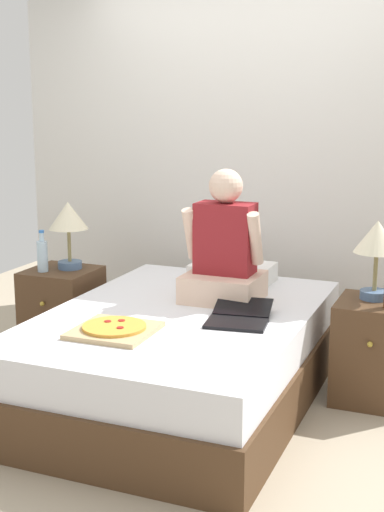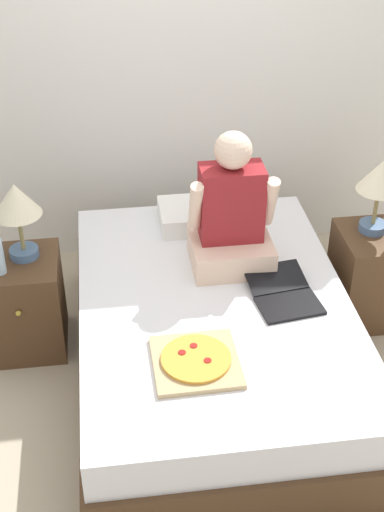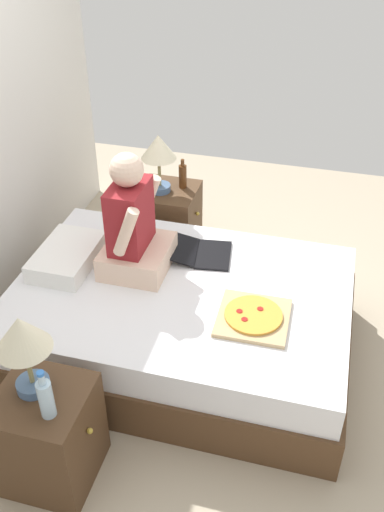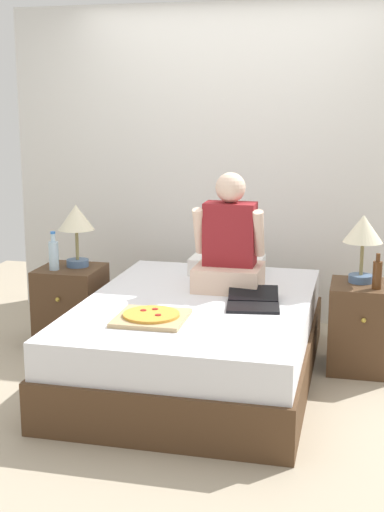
# 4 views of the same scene
# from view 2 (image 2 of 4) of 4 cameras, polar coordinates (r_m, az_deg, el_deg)

# --- Properties ---
(ground_plane) EXTENTS (5.71, 5.71, 0.00)m
(ground_plane) POSITION_cam_2_polar(r_m,az_deg,el_deg) (4.07, 1.69, -9.28)
(ground_plane) COLOR tan
(wall_back) EXTENTS (3.71, 0.12, 2.50)m
(wall_back) POSITION_cam_2_polar(r_m,az_deg,el_deg) (4.61, -0.91, 14.56)
(wall_back) COLOR silver
(wall_back) RESTS_ON ground
(bed) EXTENTS (1.45, 2.09, 0.52)m
(bed) POSITION_cam_2_polar(r_m,az_deg,el_deg) (3.90, 1.75, -6.56)
(bed) COLOR #4C331E
(bed) RESTS_ON ground
(nightstand_left) EXTENTS (0.44, 0.47, 0.58)m
(nightstand_left) POSITION_cam_2_polar(r_m,az_deg,el_deg) (4.18, -13.30, -3.74)
(nightstand_left) COLOR #4C331E
(nightstand_left) RESTS_ON ground
(lamp_on_left_nightstand) EXTENTS (0.26, 0.26, 0.45)m
(lamp_on_left_nightstand) POSITION_cam_2_polar(r_m,az_deg,el_deg) (3.88, -13.85, 3.98)
(lamp_on_left_nightstand) COLOR #4C6B93
(lamp_on_left_nightstand) RESTS_ON nightstand_left
(nightstand_right) EXTENTS (0.44, 0.47, 0.58)m
(nightstand_right) POSITION_cam_2_polar(r_m,az_deg,el_deg) (4.43, 14.25, -1.50)
(nightstand_right) COLOR #4C331E
(nightstand_right) RESTS_ON ground
(lamp_on_right_nightstand) EXTENTS (0.26, 0.26, 0.45)m
(lamp_on_right_nightstand) POSITION_cam_2_polar(r_m,az_deg,el_deg) (4.14, 14.82, 5.83)
(lamp_on_right_nightstand) COLOR #4C6B93
(lamp_on_right_nightstand) RESTS_ON nightstand_right
(pillow) EXTENTS (0.52, 0.34, 0.12)m
(pillow) POSITION_cam_2_polar(r_m,az_deg,el_deg) (4.33, 0.85, 3.31)
(pillow) COLOR white
(pillow) RESTS_ON bed
(person_seated) EXTENTS (0.47, 0.40, 0.78)m
(person_seated) POSITION_cam_2_polar(r_m,az_deg,el_deg) (3.86, 3.16, 3.09)
(person_seated) COLOR beige
(person_seated) RESTS_ON bed
(laptop) EXTENTS (0.37, 0.45, 0.07)m
(laptop) POSITION_cam_2_polar(r_m,az_deg,el_deg) (3.75, 7.44, -3.21)
(laptop) COLOR black
(laptop) RESTS_ON bed
(pizza_box) EXTENTS (0.41, 0.41, 0.05)m
(pizza_box) POSITION_cam_2_polar(r_m,az_deg,el_deg) (3.34, 0.32, -8.39)
(pizza_box) COLOR tan
(pizza_box) RESTS_ON bed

